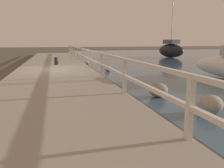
{
  "coord_description": "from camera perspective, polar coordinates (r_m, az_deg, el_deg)",
  "views": [
    {
      "loc": [
        -0.0,
        -12.53,
        1.78
      ],
      "look_at": [
        2.65,
        -2.53,
        -0.24
      ],
      "focal_mm": 35.0,
      "sensor_mm": 36.0,
      "label": 1
    }
  ],
  "objects": [
    {
      "name": "mooring_bollard",
      "position": [
        14.98,
        -14.38,
        5.88
      ],
      "size": [
        0.24,
        0.24,
        0.52
      ],
      "color": "black",
      "rests_on": "dock_walkway"
    },
    {
      "name": "railing",
      "position": [
        12.71,
        -5.85,
        7.38
      ],
      "size": [
        0.1,
        32.5,
        1.05
      ],
      "color": "silver",
      "rests_on": "dock_walkway"
    },
    {
      "name": "ground_plane",
      "position": [
        12.66,
        -14.69,
        2.62
      ],
      "size": [
        120.0,
        120.0,
        0.0
      ],
      "primitive_type": "plane",
      "color": "#4C473D"
    },
    {
      "name": "dock_walkway",
      "position": [
        12.64,
        -14.72,
        3.2
      ],
      "size": [
        4.18,
        36.0,
        0.26
      ],
      "color": "gray",
      "rests_on": "ground"
    },
    {
      "name": "boulder_near_dock",
      "position": [
        7.23,
        12.03,
        -1.53
      ],
      "size": [
        0.62,
        0.56,
        0.47
      ],
      "color": "slate",
      "rests_on": "ground"
    },
    {
      "name": "boulder_mid_strip",
      "position": [
        13.23,
        -1.06,
        4.04
      ],
      "size": [
        0.43,
        0.39,
        0.33
      ],
      "color": "gray",
      "rests_on": "ground"
    },
    {
      "name": "boulder_water_edge",
      "position": [
        17.36,
        -6.48,
        5.56
      ],
      "size": [
        0.36,
        0.33,
        0.27
      ],
      "color": "gray",
      "rests_on": "ground"
    },
    {
      "name": "boulder_upstream",
      "position": [
        6.0,
        24.31,
        -4.85
      ],
      "size": [
        0.63,
        0.57,
        0.47
      ],
      "color": "gray",
      "rests_on": "ground"
    },
    {
      "name": "sailboat_black",
      "position": [
        25.47,
        15.11,
        8.63
      ],
      "size": [
        2.13,
        3.98,
        7.44
      ],
      "rotation": [
        0.0,
        0.0,
        0.17
      ],
      "color": "black",
      "rests_on": "water_surface"
    }
  ]
}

